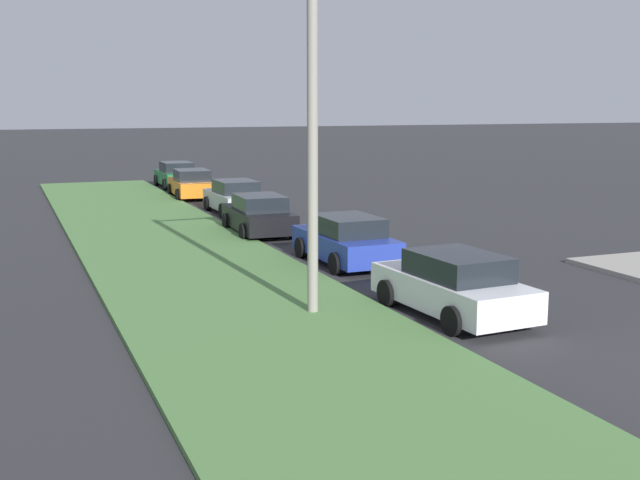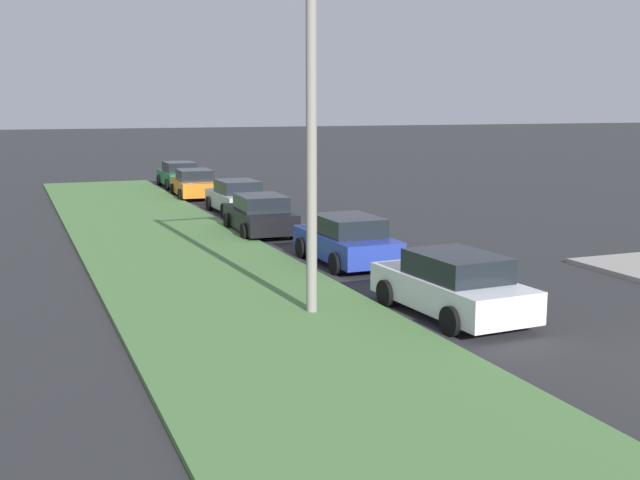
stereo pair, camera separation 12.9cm
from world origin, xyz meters
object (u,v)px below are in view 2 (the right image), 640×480
parked_car_silver (237,197)px  parked_car_orange (194,184)px  parked_car_black (260,215)px  streetlight (326,121)px  parked_car_blue (346,240)px  parked_car_white (452,285)px  parked_car_green (179,175)px

parked_car_silver → parked_car_orange: (6.33, 0.46, 0.00)m
parked_car_black → streetlight: bearing=172.5°
parked_car_silver → parked_car_orange: same height
parked_car_silver → parked_car_black: bearing=173.0°
parked_car_blue → parked_car_silver: same height
parked_car_black → parked_car_silver: same height
parked_car_white → parked_car_black: same height
streetlight → parked_car_white: bearing=-114.4°
parked_car_white → parked_car_silver: size_ratio=1.02×
parked_car_orange → streetlight: streetlight is taller
parked_car_orange → parked_car_green: size_ratio=1.02×
parked_car_white → parked_car_blue: bearing=-4.7°
parked_car_blue → streetlight: streetlight is taller
parked_car_white → parked_car_orange: (24.60, 0.34, 0.00)m
parked_car_silver → parked_car_orange: bearing=4.5°
parked_car_orange → parked_car_blue: bearing=-175.3°
parked_car_blue → parked_car_orange: (18.29, 0.48, 0.00)m
parked_car_white → parked_car_green: same height
parked_car_black → parked_car_orange: bearing=1.2°
parked_car_blue → parked_car_silver: (11.95, 0.02, 0.00)m
parked_car_silver → parked_car_orange: 6.35m
parked_car_orange → parked_car_green: 5.52m
parked_car_white → parked_car_orange: size_ratio=1.00×
streetlight → parked_car_blue: bearing=-28.2°
parked_car_silver → streetlight: bearing=171.2°
parked_car_black → streetlight: size_ratio=0.58×
parked_car_orange → streetlight: (-23.42, 2.27, 3.67)m
parked_car_blue → parked_car_white: bearing=178.2°
parked_car_white → parked_car_orange: 24.61m
parked_car_orange → streetlight: 23.82m
parked_car_white → parked_car_silver: same height
parked_car_blue → streetlight: (-5.14, 2.75, 3.67)m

